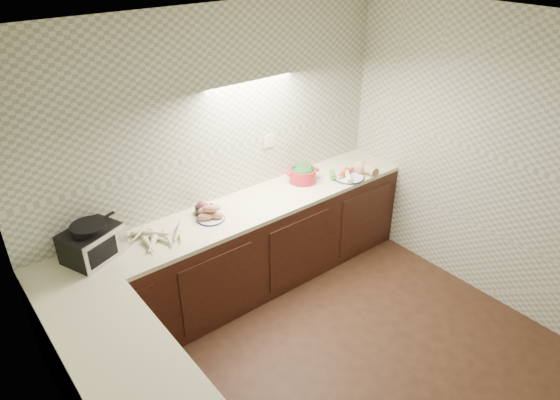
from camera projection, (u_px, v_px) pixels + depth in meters
room at (374, 204)px, 3.04m from camera, size 3.60×3.60×2.60m
counter at (229, 334)px, 3.72m from camera, size 3.60×3.60×0.90m
toaster_oven at (92, 242)px, 3.74m from camera, size 0.49×0.44×0.29m
parsnip_pile at (161, 233)px, 4.03m from camera, size 0.32×0.40×0.08m
sweet_potato_plate at (210, 214)px, 4.26m from camera, size 0.25×0.24×0.14m
onion_bowl at (204, 208)px, 4.35m from camera, size 0.17×0.17×0.13m
dutch_oven at (303, 173)px, 4.87m from camera, size 0.33×0.33×0.18m
veg_plate at (354, 171)px, 4.99m from camera, size 0.45×0.34×0.15m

